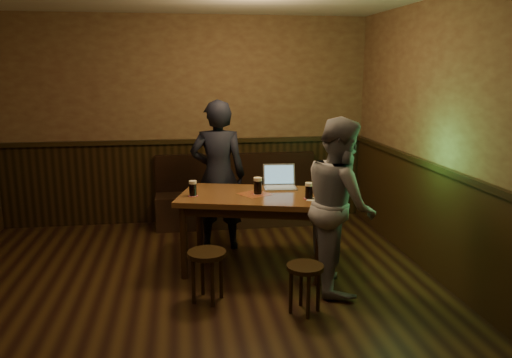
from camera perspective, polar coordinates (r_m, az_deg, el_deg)
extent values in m
cube|color=black|center=(4.40, -6.97, -16.25)|extent=(5.00, 6.00, 0.02)
cube|color=olive|center=(6.90, -8.05, 6.56)|extent=(5.00, 0.02, 2.80)
cube|color=olive|center=(4.69, 24.87, 2.78)|extent=(0.02, 6.00, 2.80)
cube|color=black|center=(7.01, -7.84, -0.39)|extent=(4.98, 0.04, 1.10)
cube|color=black|center=(4.87, 23.66, -7.11)|extent=(0.04, 5.98, 1.10)
cube|color=black|center=(6.88, -7.98, 4.28)|extent=(4.98, 0.06, 0.06)
cube|color=black|center=(4.70, 23.96, -0.46)|extent=(0.06, 5.98, 0.06)
cube|color=black|center=(6.87, -2.10, -3.34)|extent=(2.20, 0.50, 0.45)
cube|color=black|center=(6.95, -2.32, 0.87)|extent=(2.20, 0.10, 0.50)
cube|color=brown|center=(5.20, -0.17, -2.03)|extent=(1.71, 1.25, 0.05)
cube|color=black|center=(5.23, -0.17, -2.90)|extent=(1.55, 1.09, 0.09)
cube|color=maroon|center=(5.20, -0.17, -1.71)|extent=(0.39, 0.39, 0.00)
cylinder|color=black|center=(5.12, -8.26, -7.21)|extent=(0.08, 0.08, 0.77)
cylinder|color=black|center=(5.76, -6.48, -4.90)|extent=(0.08, 0.08, 0.77)
cylinder|color=black|center=(4.96, 7.21, -7.84)|extent=(0.08, 0.08, 0.77)
cylinder|color=black|center=(5.62, 7.17, -5.37)|extent=(0.08, 0.08, 0.77)
cylinder|color=black|center=(4.59, -5.65, -8.49)|extent=(0.44, 0.44, 0.04)
cylinder|color=black|center=(4.72, -4.01, -10.86)|extent=(0.04, 0.04, 0.46)
cylinder|color=black|center=(4.80, -6.13, -10.51)|extent=(0.04, 0.04, 0.46)
cylinder|color=black|center=(4.64, -7.19, -11.36)|extent=(0.04, 0.04, 0.46)
cylinder|color=black|center=(4.56, -5.01, -11.74)|extent=(0.04, 0.04, 0.46)
cylinder|color=black|center=(4.40, 5.64, -10.01)|extent=(0.33, 0.33, 0.04)
cylinder|color=black|center=(4.51, 7.13, -12.34)|extent=(0.03, 0.03, 0.42)
cylinder|color=black|center=(4.59, 5.17, -11.85)|extent=(0.03, 0.03, 0.42)
cylinder|color=black|center=(4.45, 4.00, -12.62)|extent=(0.03, 0.03, 0.42)
cylinder|color=black|center=(4.37, 6.01, -13.15)|extent=(0.03, 0.03, 0.42)
cylinder|color=maroon|center=(5.17, -7.21, -1.91)|extent=(0.10, 0.10, 0.00)
cylinder|color=silver|center=(5.17, -7.21, -1.87)|extent=(0.09, 0.09, 0.00)
cylinder|color=black|center=(5.15, -7.23, -1.18)|extent=(0.08, 0.08, 0.12)
cylinder|color=beige|center=(5.13, -7.25, -0.34)|extent=(0.08, 0.08, 0.03)
cylinder|color=maroon|center=(5.20, 0.21, -1.72)|extent=(0.12, 0.12, 0.00)
cylinder|color=silver|center=(5.20, 0.21, -1.68)|extent=(0.10, 0.10, 0.00)
cylinder|color=black|center=(5.18, 0.21, -0.91)|extent=(0.08, 0.08, 0.14)
cylinder|color=beige|center=(5.16, 0.21, 0.02)|extent=(0.09, 0.09, 0.03)
cylinder|color=maroon|center=(5.05, 6.06, -2.23)|extent=(0.11, 0.11, 0.00)
cylinder|color=silver|center=(5.05, 6.06, -2.19)|extent=(0.09, 0.09, 0.00)
cylinder|color=black|center=(5.03, 6.08, -1.46)|extent=(0.08, 0.08, 0.13)
cylinder|color=beige|center=(5.01, 6.10, -0.57)|extent=(0.08, 0.08, 0.03)
cube|color=silver|center=(5.44, 2.78, -1.01)|extent=(0.37, 0.27, 0.02)
cube|color=#B2B2B7|center=(5.44, 2.78, -0.90)|extent=(0.33, 0.22, 0.00)
cube|color=silver|center=(5.53, 2.65, 0.55)|extent=(0.36, 0.10, 0.23)
cube|color=#5F8FB1|center=(5.52, 2.66, 0.53)|extent=(0.32, 0.08, 0.20)
cube|color=silver|center=(5.00, 7.20, -2.39)|extent=(0.27, 0.24, 0.00)
imported|color=black|center=(5.83, -4.35, 0.41)|extent=(0.69, 0.49, 1.76)
imported|color=gray|center=(4.82, 9.56, -2.87)|extent=(0.68, 0.85, 1.67)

